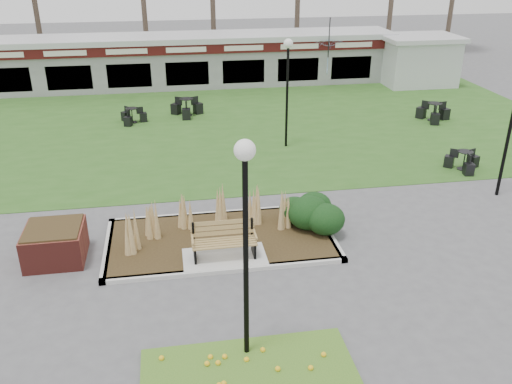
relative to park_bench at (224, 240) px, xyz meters
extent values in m
plane|color=#515154|center=(0.00, -0.25, -0.59)|extent=(100.00, 100.00, 0.00)
cube|color=#2A561B|center=(0.00, 11.75, -0.58)|extent=(34.00, 16.00, 0.02)
cube|color=#302213|center=(0.00, 0.95, -0.53)|extent=(6.22, 3.22, 0.12)
cube|color=#B7B7B2|center=(0.00, -0.66, -0.53)|extent=(6.40, 0.18, 0.12)
cube|color=#B7B7B2|center=(0.00, 2.56, -0.53)|extent=(6.40, 0.18, 0.12)
cube|color=#B7B7B2|center=(-3.11, 0.95, -0.53)|extent=(0.18, 3.40, 0.12)
cube|color=#B7B7B2|center=(3.11, 0.95, -0.53)|extent=(0.18, 3.40, 0.12)
cube|color=#B7B7B2|center=(0.00, -0.10, -0.52)|extent=(2.20, 1.20, 0.13)
cone|color=tan|center=(-1.90, 1.35, 0.11)|extent=(0.36, 0.36, 1.15)
cone|color=tan|center=(-0.90, 1.75, 0.11)|extent=(0.36, 0.36, 1.15)
cone|color=tan|center=(0.20, 1.95, 0.11)|extent=(0.36, 0.36, 1.15)
cone|color=tan|center=(1.10, 1.75, 0.11)|extent=(0.36, 0.36, 1.15)
cone|color=tan|center=(1.90, 1.35, 0.11)|extent=(0.36, 0.36, 1.15)
cone|color=tan|center=(-2.40, 0.55, 0.11)|extent=(0.36, 0.36, 1.15)
ellipsoid|color=black|center=(2.60, 1.15, 0.00)|extent=(1.21, 1.10, 0.99)
ellipsoid|color=black|center=(3.00, 0.75, -0.04)|extent=(1.10, 1.00, 0.90)
ellipsoid|color=black|center=(2.90, 1.65, -0.06)|extent=(1.06, 0.96, 0.86)
ellipsoid|color=black|center=(2.30, 1.65, -0.11)|extent=(0.92, 0.84, 0.76)
cube|color=olive|center=(0.00, -0.10, -0.03)|extent=(1.70, 0.57, 0.04)
cube|color=olive|center=(0.00, 0.21, 0.25)|extent=(1.70, 0.13, 0.44)
cube|color=black|center=(-0.78, -0.10, -0.25)|extent=(0.06, 0.55, 0.42)
cube|color=black|center=(0.78, -0.10, -0.25)|extent=(0.06, 0.55, 0.42)
cube|color=black|center=(-0.78, 0.20, 0.22)|extent=(0.06, 0.06, 0.50)
cube|color=black|center=(0.78, 0.20, 0.22)|extent=(0.06, 0.06, 0.50)
cube|color=olive|center=(-0.82, -0.12, 0.15)|extent=(0.05, 0.50, 0.04)
cube|color=olive|center=(0.82, -0.12, 0.15)|extent=(0.05, 0.50, 0.04)
cube|color=maroon|center=(-4.40, 0.75, -0.14)|extent=(1.50, 1.50, 0.90)
cube|color=#302213|center=(-4.40, 0.75, 0.33)|extent=(1.40, 1.40, 0.06)
cube|color=gray|center=(0.00, 19.75, 0.71)|extent=(24.00, 3.00, 2.60)
cube|color=#430F0E|center=(0.00, 18.20, 1.76)|extent=(24.00, 0.18, 0.55)
cube|color=silver|center=(0.00, 19.75, 2.16)|extent=(24.60, 3.40, 0.30)
cube|color=silver|center=(0.00, 18.09, 1.76)|extent=(22.00, 0.02, 0.28)
cube|color=black|center=(0.00, 18.30, 0.41)|extent=(22.00, 0.10, 1.30)
cube|color=silver|center=(13.50, 17.75, 0.71)|extent=(4.00, 3.00, 2.60)
cube|color=silver|center=(13.50, 17.75, 2.11)|extent=(4.40, 3.40, 0.25)
cylinder|color=#47382B|center=(-9.00, 27.75, 2.00)|extent=(0.36, 0.36, 5.17)
cylinder|color=#47382B|center=(-3.00, 27.75, 2.00)|extent=(0.36, 0.36, 5.17)
cylinder|color=#47382B|center=(3.00, 27.75, 2.00)|extent=(0.36, 0.36, 5.17)
cylinder|color=#47382B|center=(9.00, 27.75, 2.00)|extent=(0.36, 0.36, 5.17)
cylinder|color=#47382B|center=(15.00, 27.75, 2.00)|extent=(0.36, 0.36, 5.17)
cylinder|color=#47382B|center=(21.00, 27.75, 2.00)|extent=(0.36, 0.36, 5.17)
cylinder|color=black|center=(0.04, -3.75, 1.56)|extent=(0.11, 0.11, 4.30)
sphere|color=white|center=(0.04, -3.75, 3.88)|extent=(0.39, 0.39, 0.39)
cylinder|color=black|center=(9.48, 2.53, 1.62)|extent=(0.11, 0.11, 4.43)
cylinder|color=black|center=(3.52, 8.35, 1.42)|extent=(0.10, 0.10, 4.02)
sphere|color=white|center=(3.52, 8.35, 3.60)|extent=(0.36, 0.36, 0.36)
cylinder|color=black|center=(-0.31, 13.39, -0.55)|extent=(0.50, 0.50, 0.03)
cylinder|color=black|center=(-0.31, 13.39, -0.15)|extent=(0.06, 0.06, 0.81)
cylinder|color=black|center=(-0.31, 13.39, 0.27)|extent=(0.68, 0.68, 0.03)
cube|color=black|center=(0.25, 13.65, -0.31)|extent=(0.51, 0.51, 0.52)
cube|color=black|center=(-0.82, 13.75, -0.31)|extent=(0.54, 0.54, 0.52)
cube|color=black|center=(-0.37, 12.77, -0.31)|extent=(0.42, 0.42, 0.52)
cylinder|color=black|center=(-2.89, 12.67, -0.55)|extent=(0.41, 0.41, 0.03)
cylinder|color=black|center=(-2.89, 12.67, -0.23)|extent=(0.05, 0.05, 0.67)
cylinder|color=black|center=(-2.89, 12.67, 0.12)|extent=(0.56, 0.56, 0.02)
cube|color=black|center=(-2.38, 12.75, -0.36)|extent=(0.37, 0.37, 0.43)
cube|color=black|center=(-3.21, 13.06, -0.36)|extent=(0.44, 0.44, 0.43)
cube|color=black|center=(-3.06, 12.19, -0.36)|extent=(0.40, 0.40, 0.43)
cylinder|color=black|center=(9.47, 4.75, -0.55)|extent=(0.42, 0.42, 0.03)
cylinder|color=black|center=(9.47, 4.75, -0.22)|extent=(0.05, 0.05, 0.69)
cylinder|color=black|center=(9.47, 4.75, 0.14)|extent=(0.57, 0.57, 0.02)
cube|color=black|center=(9.95, 4.94, -0.35)|extent=(0.42, 0.42, 0.44)
cube|color=black|center=(9.06, 5.08, -0.35)|extent=(0.45, 0.45, 0.44)
cube|color=black|center=(9.39, 4.23, -0.35)|extent=(0.37, 0.37, 0.44)
cylinder|color=black|center=(11.16, 10.66, -0.55)|extent=(0.50, 0.50, 0.03)
cylinder|color=black|center=(11.16, 10.66, -0.15)|extent=(0.06, 0.06, 0.81)
cylinder|color=black|center=(11.16, 10.66, 0.27)|extent=(0.68, 0.68, 0.03)
cube|color=black|center=(11.77, 10.76, -0.31)|extent=(0.44, 0.44, 0.52)
cube|color=black|center=(10.76, 11.13, -0.31)|extent=(0.54, 0.54, 0.52)
cube|color=black|center=(10.95, 10.07, -0.31)|extent=(0.49, 0.49, 0.52)
cylinder|color=black|center=(8.00, 17.75, 0.51)|extent=(0.06, 0.06, 2.20)
imported|color=#3068A8|center=(8.00, 17.75, 1.21)|extent=(2.50, 2.54, 2.07)
imported|color=black|center=(-11.87, 26.55, 0.14)|extent=(4.66, 3.01, 1.45)
camera|label=1|loc=(-1.21, -12.37, 7.11)|focal=38.00mm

